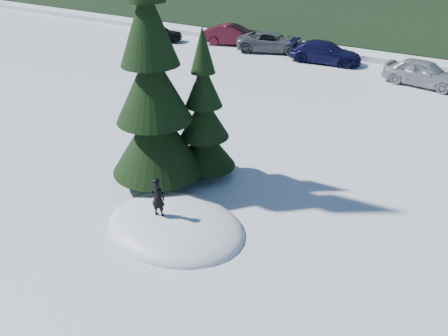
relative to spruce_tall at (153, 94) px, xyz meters
The scene contains 10 objects.
ground 4.37m from the spruce_tall, 39.29° to the right, with size 200.00×200.00×0.00m, color white.
snow_mound 4.37m from the spruce_tall, 39.29° to the right, with size 4.48×3.52×0.96m, color white.
spruce_tall is the anchor object (origin of this frame).
spruce_short 2.11m from the spruce_tall, 54.46° to the left, with size 2.20×2.20×5.37m.
child_skier 3.55m from the spruce_tall, 48.76° to the right, with size 0.42×0.28×1.16m, color black.
car_0 23.25m from the spruce_tall, 131.57° to the left, with size 1.60×3.98×1.36m, color black.
car_1 21.92m from the spruce_tall, 115.76° to the left, with size 1.63×4.68×1.54m, color #3E0B15.
car_2 20.40m from the spruce_tall, 107.01° to the left, with size 2.39×5.18×1.44m, color #515559.
car_3 18.85m from the spruce_tall, 94.32° to the left, with size 1.99×4.89×1.42m, color #0E0E33.
car_4 17.97m from the spruce_tall, 72.85° to the left, with size 1.79×4.44×1.51m, color #96989E.
Camera 1 is at (7.26, -8.18, 7.98)m, focal length 35.00 mm.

